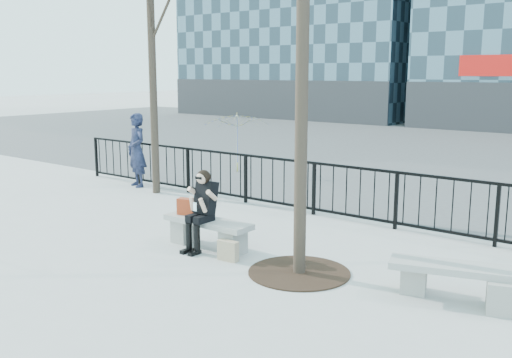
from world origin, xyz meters
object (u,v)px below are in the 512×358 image
Objects in this scene: seated_woman at (201,211)px; bench_main at (208,230)px; standing_man at (137,150)px; bench_second at (456,279)px.

bench_main is at bearing 90.00° from seated_woman.
standing_man is (-4.95, 2.73, 0.64)m from bench_main.
bench_second is at bearing 5.85° from seated_woman.
bench_main is 4.07m from bench_second.
standing_man is at bearing 151.11° from bench_main.
bench_second is 9.37m from standing_man.
seated_woman is (-4.06, -0.42, 0.37)m from bench_second.
bench_second is 4.10m from seated_woman.
standing_man is at bearing 147.29° from bench_second.
bench_main is 0.99× the size of bench_second.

